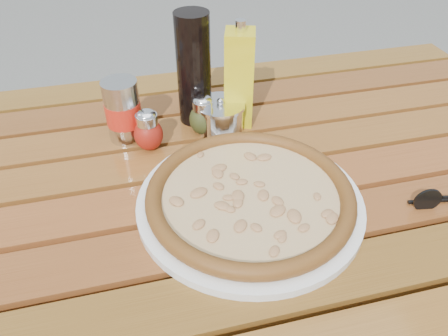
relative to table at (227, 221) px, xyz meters
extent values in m
cube|color=#3C220D|center=(0.64, 0.39, -0.32)|extent=(0.06, 0.06, 0.70)
cube|color=#331D0B|center=(0.00, 0.00, 0.03)|extent=(1.36, 0.86, 0.04)
cube|color=#4F2E0E|center=(0.00, -0.20, 0.06)|extent=(1.40, 0.09, 0.03)
cube|color=#55270F|center=(0.00, -0.10, 0.06)|extent=(1.40, 0.09, 0.03)
cube|color=#5E2B10|center=(0.00, 0.00, 0.06)|extent=(1.40, 0.09, 0.03)
cube|color=#5A2F0F|center=(0.00, 0.10, 0.06)|extent=(1.40, 0.09, 0.03)
cube|color=#592E0F|center=(0.00, 0.20, 0.06)|extent=(1.40, 0.09, 0.03)
cube|color=#4F260D|center=(0.00, 0.30, 0.06)|extent=(1.40, 0.09, 0.03)
cube|color=#54310E|center=(0.00, 0.41, 0.06)|extent=(1.40, 0.09, 0.03)
cylinder|color=white|center=(0.03, -0.05, 0.08)|extent=(0.43, 0.43, 0.01)
cylinder|color=beige|center=(0.03, -0.05, 0.09)|extent=(0.31, 0.31, 0.01)
torus|color=black|center=(0.03, -0.05, 0.10)|extent=(0.33, 0.33, 0.03)
ellipsoid|color=#AB2013|center=(-0.11, 0.15, 0.11)|extent=(0.06, 0.06, 0.06)
cylinder|color=white|center=(-0.11, 0.15, 0.14)|extent=(0.05, 0.05, 0.02)
ellipsoid|color=white|center=(-0.11, 0.15, 0.15)|extent=(0.04, 0.04, 0.02)
ellipsoid|color=#40451B|center=(0.00, 0.18, 0.11)|extent=(0.07, 0.07, 0.06)
cylinder|color=white|center=(0.00, 0.18, 0.14)|extent=(0.05, 0.05, 0.02)
ellipsoid|color=white|center=(0.00, 0.18, 0.15)|extent=(0.04, 0.04, 0.02)
cylinder|color=black|center=(-0.01, 0.23, 0.19)|extent=(0.09, 0.09, 0.22)
cylinder|color=silver|center=(-0.15, 0.20, 0.14)|extent=(0.07, 0.07, 0.12)
cylinder|color=red|center=(-0.15, 0.20, 0.13)|extent=(0.07, 0.07, 0.04)
cube|color=gold|center=(0.07, 0.20, 0.17)|extent=(0.07, 0.07, 0.19)
cylinder|color=white|center=(0.07, 0.20, 0.28)|extent=(0.03, 0.03, 0.02)
cylinder|color=silver|center=(0.03, 0.18, 0.10)|extent=(0.10, 0.10, 0.05)
cylinder|color=silver|center=(0.03, 0.18, 0.13)|extent=(0.11, 0.11, 0.01)
sphere|color=silver|center=(0.03, 0.18, 0.14)|extent=(0.02, 0.02, 0.01)
cylinder|color=black|center=(0.29, -0.12, 0.09)|extent=(0.04, 0.01, 0.04)
cube|color=black|center=(0.33, -0.13, 0.10)|extent=(0.02, 0.01, 0.00)
cube|color=black|center=(0.32, -0.11, 0.08)|extent=(0.09, 0.02, 0.00)
cube|color=black|center=(0.34, -0.11, 0.08)|extent=(0.09, 0.02, 0.00)
camera|label=1|loc=(-0.14, -0.53, 0.56)|focal=35.00mm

